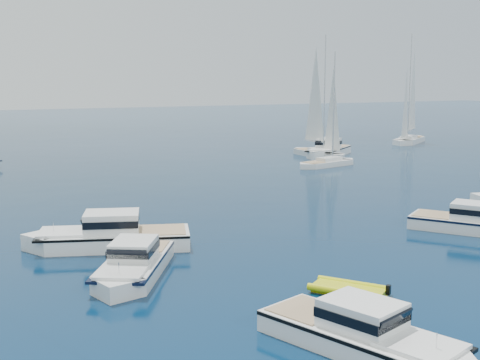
# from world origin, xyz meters

# --- Properties ---
(motor_cruiser_near) EXTENTS (5.88, 10.01, 2.51)m
(motor_cruiser_near) POSITION_xyz_m (-7.81, 0.64, 0.00)
(motor_cruiser_near) COLOR white
(motor_cruiser_near) RESTS_ON ground
(motor_cruiser_right) EXTENTS (7.88, 9.66, 2.54)m
(motor_cruiser_right) POSITION_xyz_m (10.67, 12.74, 0.00)
(motor_cruiser_right) COLOR white
(motor_cruiser_right) RESTS_ON ground
(motor_cruiser_left) EXTENTS (7.16, 9.41, 2.43)m
(motor_cruiser_left) POSITION_xyz_m (-12.99, 13.62, 0.00)
(motor_cruiser_left) COLOR silver
(motor_cruiser_left) RESTS_ON ground
(motor_cruiser_centre) EXTENTS (11.37, 6.67, 2.85)m
(motor_cruiser_centre) POSITION_xyz_m (-12.68, 19.75, 0.00)
(motor_cruiser_centre) COLOR white
(motor_cruiser_centre) RESTS_ON ground
(motor_cruiser_distant) EXTENTS (10.95, 9.55, 2.94)m
(motor_cruiser_distant) POSITION_xyz_m (25.58, 52.74, 0.00)
(motor_cruiser_distant) COLOR white
(motor_cruiser_distant) RESTS_ON ground
(sailboat_centre) EXTENTS (9.72, 4.64, 13.82)m
(sailboat_centre) POSITION_xyz_m (19.90, 44.47, 0.00)
(sailboat_centre) COLOR white
(sailboat_centre) RESTS_ON ground
(sailboat_sails_r) EXTENTS (3.14, 11.17, 16.32)m
(sailboat_sails_r) POSITION_xyz_m (24.07, 52.72, 0.00)
(sailboat_sails_r) COLOR silver
(sailboat_sails_r) RESTS_ON ground
(sailboat_sails_far) EXTENTS (11.60, 9.45, 17.63)m
(sailboat_sails_far) POSITION_xyz_m (46.98, 61.40, 0.00)
(sailboat_sails_far) COLOR white
(sailboat_sails_far) RESTS_ON ground
(tender_yellow) EXTENTS (3.92, 4.34, 0.95)m
(tender_yellow) POSITION_xyz_m (-4.49, 6.31, 0.00)
(tender_yellow) COLOR #CDD40C
(tender_yellow) RESTS_ON ground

